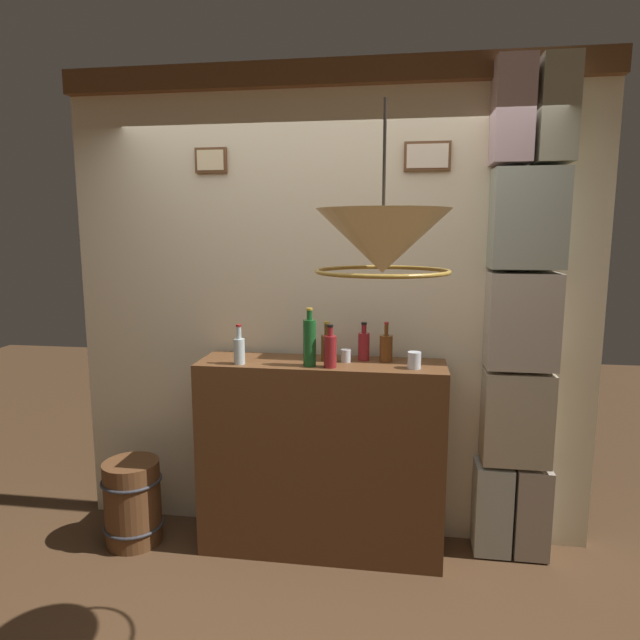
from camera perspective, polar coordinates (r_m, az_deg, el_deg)
panelled_rear_partition at (r=3.37m, az=0.80°, el=2.59°), size 3.15×0.15×2.83m
stone_pillar at (r=3.30m, az=19.83°, el=-0.11°), size 0.42×0.28×2.75m
bar_shelf_unit at (r=3.35m, az=0.13°, el=-13.87°), size 1.41×0.38×1.14m
liquor_bottle_vermouth at (r=3.14m, az=-8.27°, el=-3.01°), size 0.06×0.06×0.23m
liquor_bottle_tequila at (r=3.03m, az=1.05°, el=-3.12°), size 0.07×0.07×0.24m
liquor_bottle_gin at (r=3.21m, az=4.50°, el=-2.60°), size 0.07×0.07×0.22m
liquor_bottle_mezcal at (r=3.05m, az=-1.07°, el=-2.23°), size 0.07×0.07×0.32m
liquor_bottle_amaro at (r=3.19m, az=6.78°, el=-2.82°), size 0.07×0.07×0.23m
liquor_bottle_rum at (r=3.18m, az=0.70°, el=-2.70°), size 0.07×0.07×0.23m
glass_tumbler_rocks at (r=3.17m, az=2.66°, el=-3.66°), size 0.06×0.06×0.07m
glass_tumbler_highball at (r=3.06m, az=9.62°, el=-4.08°), size 0.07×0.07×0.09m
pendant_lamp at (r=2.09m, az=6.45°, el=7.85°), size 0.50×0.50×0.63m
wooden_barrel at (r=3.72m, az=-18.62°, el=-17.25°), size 0.36×0.36×0.51m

